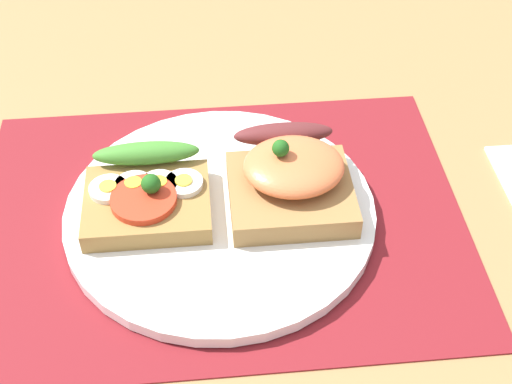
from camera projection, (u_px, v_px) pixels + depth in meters
The scene contains 5 objects.
ground_plane at pixel (221, 232), 60.41cm from camera, with size 120.00×90.00×3.20cm, color #A27244.
placemat at pixel (220, 218), 59.18cm from camera, with size 40.69×30.12×0.30cm, color maroon.
plate at pixel (220, 212), 58.69cm from camera, with size 25.76×25.76×1.10cm, color white.
sandwich_egg_tomato at pixel (147, 195), 57.35cm from camera, with size 10.16×9.63×3.99cm.
sandwich_salmon at pixel (291, 175), 57.99cm from camera, with size 10.07×10.60×5.86cm.
Camera 1 is at (-0.81, -40.73, 43.24)cm, focal length 49.51 mm.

